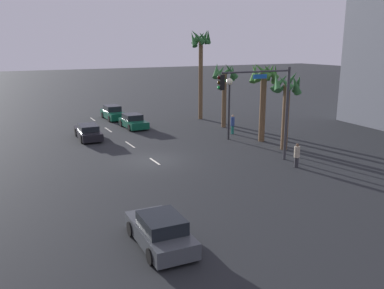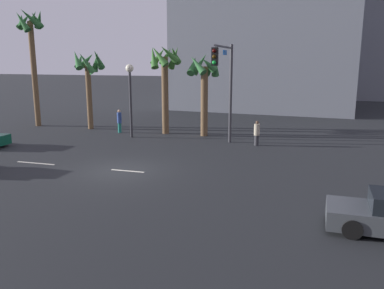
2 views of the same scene
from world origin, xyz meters
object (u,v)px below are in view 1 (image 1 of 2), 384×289
palm_tree_0 (287,94)px  palm_tree_2 (224,79)px  car_0 (160,231)px  traffic_signal (265,99)px  streetlamp (229,96)px  car_2 (113,113)px  palm_tree_3 (264,83)px  pedestrian_1 (297,155)px  car_1 (133,122)px  car_3 (88,132)px  pedestrian_0 (233,124)px  palm_tree_1 (200,52)px

palm_tree_0 → palm_tree_2: bearing=178.8°
car_0 → traffic_signal: 13.97m
traffic_signal → streetlamp: bearing=167.2°
traffic_signal → car_2: bearing=-167.9°
traffic_signal → palm_tree_3: bearing=144.7°
traffic_signal → pedestrian_1: bearing=37.0°
car_1 → palm_tree_3: (10.31, 7.87, 4.32)m
car_0 → pedestrian_1: (-6.03, 12.27, 0.23)m
car_1 → car_2: size_ratio=0.91×
pedestrian_1 → car_0: bearing=-63.8°
car_2 → streetlamp: (13.97, 6.20, 3.06)m
car_1 → palm_tree_2: size_ratio=0.63×
car_2 → pedestrian_1: size_ratio=2.72×
pedestrian_1 → palm_tree_3: (-7.20, 2.40, 4.08)m
car_3 → streetlamp: 12.56m
car_3 → traffic_signal: 16.25m
car_2 → palm_tree_0: size_ratio=0.73×
traffic_signal → streetlamp: 7.47m
car_1 → car_2: 5.56m
car_1 → palm_tree_0: palm_tree_0 is taller
car_1 → pedestrian_0: bearing=46.9°
car_1 → palm_tree_2: bearing=64.9°
palm_tree_1 → palm_tree_3: size_ratio=1.44×
pedestrian_0 → palm_tree_2: 4.89m
streetlamp → car_0: bearing=-39.7°
car_3 → traffic_signal: traffic_signal is taller
car_2 → palm_tree_0: bearing=23.8°
streetlamp → pedestrian_1: bearing=-1.7°
car_0 → palm_tree_3: size_ratio=0.63×
palm_tree_2 → car_2: bearing=-137.5°
pedestrian_0 → pedestrian_1: size_ratio=1.09×
car_3 → car_2: bearing=151.2°
car_0 → palm_tree_2: 25.07m
pedestrian_0 → car_2: bearing=-148.0°
car_1 → palm_tree_0: 15.88m
traffic_signal → pedestrian_1: size_ratio=3.98×
car_2 → car_3: bearing=-28.8°
car_2 → pedestrian_0: size_ratio=2.50×
car_3 → streetlamp: (5.63, 10.79, 3.14)m
palm_tree_1 → palm_tree_2: (5.12, -0.06, -2.43)m
car_2 → palm_tree_2: (9.31, 8.52, 4.05)m
palm_tree_2 → pedestrian_1: bearing=-10.6°
streetlamp → car_3: bearing=-117.6°
car_0 → palm_tree_2: size_ratio=0.65×
streetlamp → palm_tree_0: (4.86, 2.12, 0.59)m
pedestrian_1 → palm_tree_3: 8.62m
pedestrian_1 → palm_tree_1: bearing=172.0°
car_0 → car_1: (-23.54, 6.80, -0.01)m
pedestrian_0 → traffic_signal: bearing=-19.3°
car_1 → palm_tree_0: (13.29, 7.86, 3.72)m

